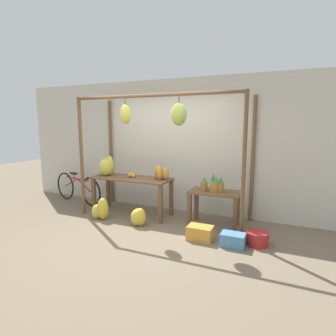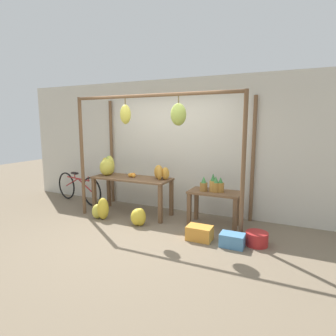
{
  "view_description": "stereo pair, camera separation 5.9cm",
  "coord_description": "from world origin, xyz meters",
  "px_view_note": "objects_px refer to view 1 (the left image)",
  "views": [
    {
      "loc": [
        2.33,
        -3.95,
        1.88
      ],
      "look_at": [
        0.13,
        0.91,
        1.03
      ],
      "focal_mm": 30.0,
      "sensor_mm": 36.0,
      "label": 1
    },
    {
      "loc": [
        2.39,
        -3.93,
        1.88
      ],
      "look_at": [
        0.13,
        0.91,
        1.03
      ],
      "focal_mm": 30.0,
      "sensor_mm": 36.0,
      "label": 2
    }
  ],
  "objects_px": {
    "fruit_crate_purple": "(233,240)",
    "banana_pile_on_table": "(107,166)",
    "orange_pile": "(132,175)",
    "blue_bucket": "(257,238)",
    "pineapple_cluster": "(213,185)",
    "fruit_crate_white": "(200,233)",
    "banana_pile_ground_right": "(139,217)",
    "parked_bicycle": "(78,188)",
    "papaya_pile": "(162,173)",
    "banana_pile_ground_left": "(101,210)"
  },
  "relations": [
    {
      "from": "fruit_crate_white",
      "to": "blue_bucket",
      "type": "bearing_deg",
      "value": 11.57
    },
    {
      "from": "banana_pile_on_table",
      "to": "banana_pile_ground_right",
      "type": "relative_size",
      "value": 1.15
    },
    {
      "from": "blue_bucket",
      "to": "fruit_crate_purple",
      "type": "xyz_separation_m",
      "value": [
        -0.33,
        -0.21,
        -0.0
      ]
    },
    {
      "from": "blue_bucket",
      "to": "parked_bicycle",
      "type": "xyz_separation_m",
      "value": [
        -4.23,
        0.71,
        0.25
      ]
    },
    {
      "from": "banana_pile_on_table",
      "to": "papaya_pile",
      "type": "bearing_deg",
      "value": 2.88
    },
    {
      "from": "orange_pile",
      "to": "pineapple_cluster",
      "type": "bearing_deg",
      "value": -0.05
    },
    {
      "from": "banana_pile_on_table",
      "to": "fruit_crate_purple",
      "type": "distance_m",
      "value": 3.07
    },
    {
      "from": "banana_pile_ground_right",
      "to": "fruit_crate_white",
      "type": "bearing_deg",
      "value": -6.53
    },
    {
      "from": "orange_pile",
      "to": "papaya_pile",
      "type": "height_order",
      "value": "papaya_pile"
    },
    {
      "from": "parked_bicycle",
      "to": "fruit_crate_purple",
      "type": "distance_m",
      "value": 4.01
    },
    {
      "from": "blue_bucket",
      "to": "papaya_pile",
      "type": "bearing_deg",
      "value": 163.49
    },
    {
      "from": "orange_pile",
      "to": "papaya_pile",
      "type": "bearing_deg",
      "value": 4.86
    },
    {
      "from": "banana_pile_on_table",
      "to": "papaya_pile",
      "type": "height_order",
      "value": "banana_pile_on_table"
    },
    {
      "from": "banana_pile_on_table",
      "to": "pineapple_cluster",
      "type": "xyz_separation_m",
      "value": [
        2.32,
        0.01,
        -0.2
      ]
    },
    {
      "from": "banana_pile_ground_right",
      "to": "orange_pile",
      "type": "bearing_deg",
      "value": 130.54
    },
    {
      "from": "blue_bucket",
      "to": "parked_bicycle",
      "type": "height_order",
      "value": "parked_bicycle"
    },
    {
      "from": "fruit_crate_purple",
      "to": "banana_pile_ground_right",
      "type": "bearing_deg",
      "value": 174.32
    },
    {
      "from": "banana_pile_ground_right",
      "to": "fruit_crate_white",
      "type": "relative_size",
      "value": 0.89
    },
    {
      "from": "banana_pile_ground_right",
      "to": "fruit_crate_purple",
      "type": "height_order",
      "value": "banana_pile_ground_right"
    },
    {
      "from": "banana_pile_on_table",
      "to": "fruit_crate_white",
      "type": "bearing_deg",
      "value": -16.51
    },
    {
      "from": "orange_pile",
      "to": "banana_pile_ground_right",
      "type": "bearing_deg",
      "value": -49.46
    },
    {
      "from": "banana_pile_ground_left",
      "to": "fruit_crate_white",
      "type": "height_order",
      "value": "banana_pile_ground_left"
    },
    {
      "from": "fruit_crate_white",
      "to": "pineapple_cluster",
      "type": "bearing_deg",
      "value": 89.1
    },
    {
      "from": "banana_pile_on_table",
      "to": "fruit_crate_white",
      "type": "relative_size",
      "value": 1.03
    },
    {
      "from": "pineapple_cluster",
      "to": "fruit_crate_white",
      "type": "relative_size",
      "value": 1.06
    },
    {
      "from": "fruit_crate_purple",
      "to": "banana_pile_on_table",
      "type": "bearing_deg",
      "value": 165.82
    },
    {
      "from": "banana_pile_on_table",
      "to": "fruit_crate_purple",
      "type": "xyz_separation_m",
      "value": [
        2.85,
        -0.72,
        -0.87
      ]
    },
    {
      "from": "banana_pile_ground_left",
      "to": "blue_bucket",
      "type": "relative_size",
      "value": 1.26
    },
    {
      "from": "pineapple_cluster",
      "to": "papaya_pile",
      "type": "distance_m",
      "value": 1.07
    },
    {
      "from": "banana_pile_ground_right",
      "to": "blue_bucket",
      "type": "relative_size",
      "value": 1.06
    },
    {
      "from": "orange_pile",
      "to": "banana_pile_ground_left",
      "type": "xyz_separation_m",
      "value": [
        -0.4,
        -0.56,
        -0.63
      ]
    },
    {
      "from": "fruit_crate_white",
      "to": "parked_bicycle",
      "type": "relative_size",
      "value": 0.25
    },
    {
      "from": "orange_pile",
      "to": "banana_pile_ground_right",
      "type": "distance_m",
      "value": 0.98
    },
    {
      "from": "orange_pile",
      "to": "papaya_pile",
      "type": "distance_m",
      "value": 0.67
    },
    {
      "from": "banana_pile_on_table",
      "to": "fruit_crate_purple",
      "type": "relative_size",
      "value": 1.14
    },
    {
      "from": "banana_pile_ground_left",
      "to": "papaya_pile",
      "type": "relative_size",
      "value": 1.14
    },
    {
      "from": "fruit_crate_purple",
      "to": "parked_bicycle",
      "type": "bearing_deg",
      "value": 166.66
    },
    {
      "from": "blue_bucket",
      "to": "parked_bicycle",
      "type": "distance_m",
      "value": 4.3
    },
    {
      "from": "banana_pile_on_table",
      "to": "pineapple_cluster",
      "type": "bearing_deg",
      "value": 0.16
    },
    {
      "from": "orange_pile",
      "to": "blue_bucket",
      "type": "distance_m",
      "value": 2.73
    },
    {
      "from": "banana_pile_ground_right",
      "to": "blue_bucket",
      "type": "height_order",
      "value": "banana_pile_ground_right"
    },
    {
      "from": "fruit_crate_white",
      "to": "fruit_crate_purple",
      "type": "relative_size",
      "value": 1.11
    },
    {
      "from": "parked_bicycle",
      "to": "papaya_pile",
      "type": "distance_m",
      "value": 2.38
    },
    {
      "from": "banana_pile_ground_left",
      "to": "parked_bicycle",
      "type": "distance_m",
      "value": 1.47
    },
    {
      "from": "fruit_crate_white",
      "to": "parked_bicycle",
      "type": "height_order",
      "value": "parked_bicycle"
    },
    {
      "from": "papaya_pile",
      "to": "fruit_crate_purple",
      "type": "xyz_separation_m",
      "value": [
        1.59,
        -0.78,
        -0.81
      ]
    },
    {
      "from": "fruit_crate_purple",
      "to": "pineapple_cluster",
      "type": "bearing_deg",
      "value": 126.07
    },
    {
      "from": "orange_pile",
      "to": "banana_pile_ground_left",
      "type": "bearing_deg",
      "value": -125.43
    },
    {
      "from": "fruit_crate_purple",
      "to": "orange_pile",
      "type": "bearing_deg",
      "value": 162.03
    },
    {
      "from": "banana_pile_ground_left",
      "to": "fruit_crate_purple",
      "type": "relative_size",
      "value": 1.19
    }
  ]
}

